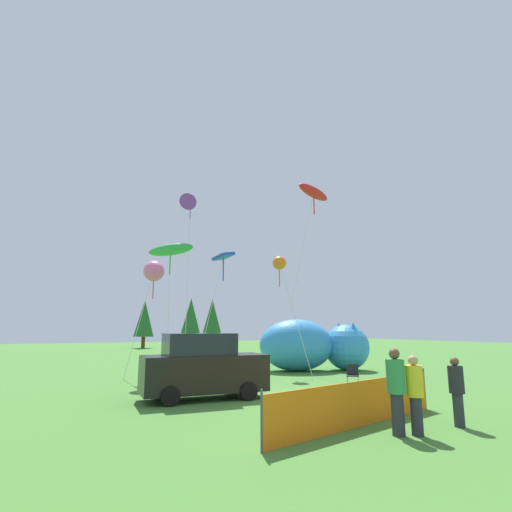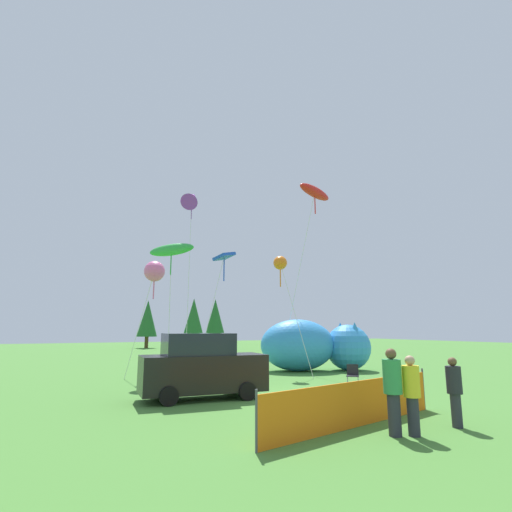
{
  "view_description": "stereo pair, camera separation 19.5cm",
  "coord_description": "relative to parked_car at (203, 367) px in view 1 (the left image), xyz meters",
  "views": [
    {
      "loc": [
        -7.82,
        -12.22,
        2.34
      ],
      "look_at": [
        0.11,
        3.11,
        5.48
      ],
      "focal_mm": 28.0,
      "sensor_mm": 36.0,
      "label": 1
    },
    {
      "loc": [
        -7.65,
        -12.31,
        2.34
      ],
      "look_at": [
        0.11,
        3.11,
        5.48
      ],
      "focal_mm": 28.0,
      "sensor_mm": 36.0,
      "label": 2
    }
  ],
  "objects": [
    {
      "name": "kite_green_fish",
      "position": [
        0.55,
        6.8,
        5.28
      ],
      "size": [
        2.28,
        2.27,
        6.75
      ],
      "color": "silver",
      "rests_on": "ground"
    },
    {
      "name": "spectator_in_red_shirt",
      "position": [
        2.68,
        -6.53,
        -0.11
      ],
      "size": [
        0.38,
        0.38,
        1.73
      ],
      "color": "#2D2D38",
      "rests_on": "ground"
    },
    {
      "name": "horizon_tree_west",
      "position": [
        8.6,
        27.71,
        2.32
      ],
      "size": [
        2.3,
        2.3,
        5.49
      ],
      "color": "brown",
      "rests_on": "ground"
    },
    {
      "name": "kite_purple_delta",
      "position": [
        2.14,
        8.71,
        8.9
      ],
      "size": [
        1.79,
        2.23,
        10.81
      ],
      "color": "silver",
      "rests_on": "ground"
    },
    {
      "name": "spectator_in_yellow_shirt",
      "position": [
        4.21,
        -6.45,
        -0.16
      ],
      "size": [
        0.36,
        0.36,
        1.64
      ],
      "color": "#2D2D38",
      "rests_on": "ground"
    },
    {
      "name": "kite_red_lizard",
      "position": [
        8.28,
        4.85,
        9.01
      ],
      "size": [
        2.85,
        3.58,
        10.51
      ],
      "color": "silver",
      "rests_on": "ground"
    },
    {
      "name": "inflatable_cat",
      "position": [
        8.57,
        5.82,
        0.26
      ],
      "size": [
        6.51,
        4.23,
        2.84
      ],
      "rotation": [
        0.0,
        0.0,
        -0.32
      ],
      "color": "#338CD8",
      "rests_on": "ground"
    },
    {
      "name": "kite_pink_octopus",
      "position": [
        -0.6,
        5.33,
        3.9
      ],
      "size": [
        1.38,
        1.87,
        5.45
      ],
      "color": "silver",
      "rests_on": "ground"
    },
    {
      "name": "safety_fence",
      "position": [
        2.16,
        -5.29,
        -0.52
      ],
      "size": [
        6.33,
        1.52,
        1.16
      ],
      "rotation": [
        0.0,
        0.0,
        0.23
      ],
      "color": "orange",
      "rests_on": "ground"
    },
    {
      "name": "parked_car",
      "position": [
        0.0,
        0.0,
        0.0
      ],
      "size": [
        4.27,
        2.03,
        2.17
      ],
      "rotation": [
        0.0,
        0.0,
        -0.07
      ],
      "color": "black",
      "rests_on": "ground"
    },
    {
      "name": "kite_blue_box",
      "position": [
        3.09,
        5.82,
        4.91
      ],
      "size": [
        2.41,
        1.71,
        6.32
      ],
      "color": "silver",
      "rests_on": "ground"
    },
    {
      "name": "horizon_tree_east",
      "position": [
        5.6,
        36.41,
        2.47
      ],
      "size": [
        2.41,
        2.41,
        5.74
      ],
      "color": "brown",
      "rests_on": "ground"
    },
    {
      "name": "horizon_tree_mid",
      "position": [
        13.85,
        35.06,
        2.65
      ],
      "size": [
        2.53,
        2.53,
        6.04
      ],
      "color": "brown",
      "rests_on": "ground"
    },
    {
      "name": "ground_plane",
      "position": [
        2.99,
        -1.0,
        -1.05
      ],
      "size": [
        120.0,
        120.0,
        0.0
      ],
      "primitive_type": "plane",
      "color": "#477F33"
    },
    {
      "name": "spectator_in_black_shirt",
      "position": [
        2.3,
        -6.35,
        -0.02
      ],
      "size": [
        0.41,
        0.41,
        1.89
      ],
      "color": "#2D2D38",
      "rests_on": "ground"
    },
    {
      "name": "folding_chair",
      "position": [
        6.31,
        -0.19,
        -0.51
      ],
      "size": [
        0.68,
        0.68,
        0.9
      ],
      "rotation": [
        0.0,
        0.0,
        -2.31
      ],
      "color": "black",
      "rests_on": "ground"
    },
    {
      "name": "kite_orange_flower",
      "position": [
        6.08,
        5.09,
        4.74
      ],
      "size": [
        0.83,
        2.63,
        6.21
      ],
      "color": "silver",
      "rests_on": "ground"
    }
  ]
}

